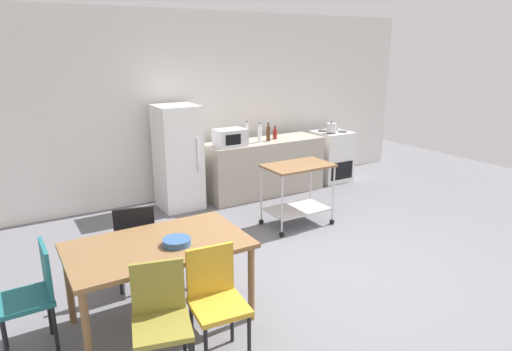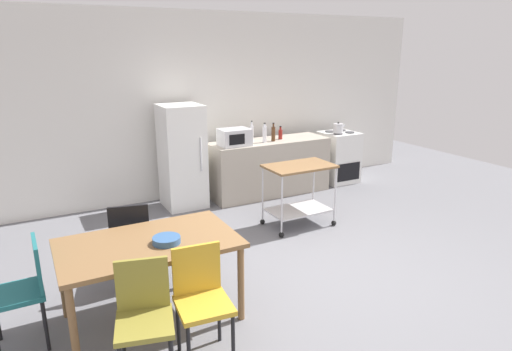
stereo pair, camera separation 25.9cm
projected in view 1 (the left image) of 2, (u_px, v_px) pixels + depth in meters
name	position (u px, v px, depth m)	size (l,w,h in m)	color
ground_plane	(320.00, 270.00, 4.84)	(12.00, 12.00, 0.00)	slate
back_wall	(197.00, 106.00, 7.08)	(8.40, 0.12, 2.90)	silver
kitchen_counter	(264.00, 167.00, 7.31)	(2.00, 0.64, 0.90)	#A89E8E
dining_table	(158.00, 252.00, 3.78)	(1.50, 0.90, 0.75)	brown
chair_black	(135.00, 239.00, 4.38)	(0.48, 0.48, 0.89)	black
chair_mustard	(216.00, 297.00, 3.37)	(0.44, 0.44, 0.89)	gold
chair_olive	(161.00, 316.00, 3.13)	(0.49, 0.49, 0.89)	olive
chair_teal	(33.00, 292.00, 3.44)	(0.41, 0.41, 0.89)	#1E666B
stove_oven	(331.00, 156.00, 8.04)	(0.60, 0.61, 0.92)	white
refrigerator	(178.00, 157.00, 6.58)	(0.60, 0.63, 1.55)	white
kitchen_cart	(298.00, 184.00, 5.96)	(0.91, 0.57, 0.85)	brown
microwave	(230.00, 138.00, 6.74)	(0.46, 0.35, 0.26)	silver
bottle_soy_sauce	(247.00, 133.00, 7.07)	(0.06, 0.06, 0.33)	silver
bottle_sparkling_water	(260.00, 134.00, 7.00)	(0.06, 0.06, 0.31)	silver
bottle_wine	(268.00, 133.00, 7.09)	(0.06, 0.06, 0.30)	#4C2D19
bottle_sesame_oil	(275.00, 134.00, 7.26)	(0.07, 0.07, 0.22)	maroon
fruit_bowl	(177.00, 242.00, 3.72)	(0.24, 0.24, 0.06)	#33598C
kettle	(331.00, 128.00, 7.74)	(0.24, 0.17, 0.19)	silver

